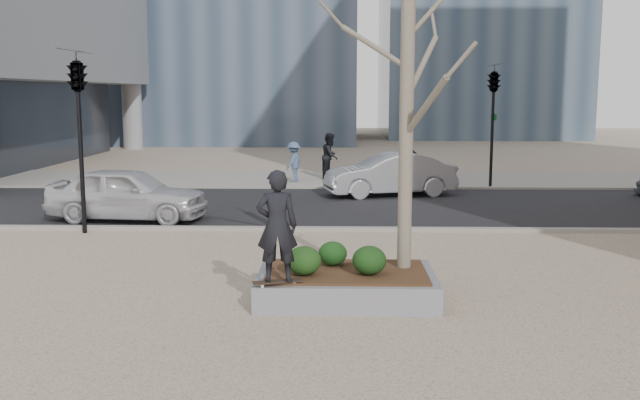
{
  "coord_description": "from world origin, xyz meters",
  "views": [
    {
      "loc": [
        0.86,
        -11.78,
        3.47
      ],
      "look_at": [
        0.5,
        2.0,
        1.4
      ],
      "focal_mm": 40.0,
      "sensor_mm": 36.0,
      "label": 1
    }
  ],
  "objects_px": {
    "skateboard": "(278,283)",
    "police_car": "(128,194)",
    "skateboarder": "(277,226)",
    "planter": "(346,286)"
  },
  "relations": [
    {
      "from": "skateboarder",
      "to": "police_car",
      "type": "xyz_separation_m",
      "value": [
        -4.8,
        8.13,
        -0.66
      ]
    },
    {
      "from": "planter",
      "to": "police_car",
      "type": "bearing_deg",
      "value": 128.92
    },
    {
      "from": "skateboard",
      "to": "skateboarder",
      "type": "distance_m",
      "value": 0.93
    },
    {
      "from": "planter",
      "to": "police_car",
      "type": "distance_m",
      "value": 9.4
    },
    {
      "from": "planter",
      "to": "skateboard",
      "type": "xyz_separation_m",
      "value": [
        -1.1,
        -0.83,
        0.26
      ]
    },
    {
      "from": "skateboarder",
      "to": "planter",
      "type": "bearing_deg",
      "value": -147.21
    },
    {
      "from": "skateboarder",
      "to": "police_car",
      "type": "height_order",
      "value": "skateboarder"
    },
    {
      "from": "skateboard",
      "to": "police_car",
      "type": "bearing_deg",
      "value": 103.62
    },
    {
      "from": "planter",
      "to": "skateboard",
      "type": "height_order",
      "value": "skateboard"
    },
    {
      "from": "planter",
      "to": "skateboard",
      "type": "bearing_deg",
      "value": -142.91
    }
  ]
}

